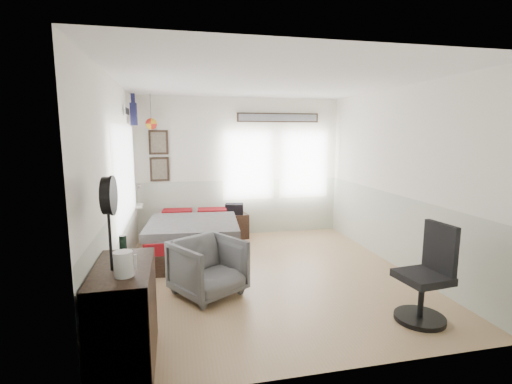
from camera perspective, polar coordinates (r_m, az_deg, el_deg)
The scene contains 12 objects.
ground_plane at distance 5.48m, azimuth 1.97°, elevation -12.64°, with size 4.00×4.50×0.01m, color tan.
room_shell at distance 5.27m, azimuth 0.74°, elevation 4.62°, with size 4.02×4.52×2.71m.
wall_decor at distance 6.89m, azimuth -11.18°, elevation 9.55°, with size 3.55×1.32×1.44m.
bed at distance 6.30m, azimuth -9.56°, elevation -6.90°, with size 1.54×2.05×0.62m.
dresser at distance 3.57m, azimuth -19.50°, elevation -17.53°, with size 0.48×1.00×0.90m, color black.
armchair at distance 4.77m, azimuth -7.39°, elevation -11.42°, with size 0.76×0.78×0.71m, color #5C5C5C.
nightstand at distance 7.23m, azimuth -3.33°, elevation -5.23°, with size 0.48×0.38×0.48m, color black.
task_chair at distance 4.50m, azimuth 24.79°, elevation -12.41°, with size 0.54×0.54×1.07m.
kettle at distance 3.15m, azimuth -19.70°, elevation -10.38°, with size 0.18×0.15×0.20m.
bottle at distance 3.44m, azimuth -19.75°, elevation -8.31°, with size 0.06×0.06×0.25m, color black.
stand_fan at distance 3.19m, azimuth -21.70°, elevation -0.76°, with size 0.09×0.32×0.79m.
black_bag at distance 7.15m, azimuth -3.36°, elevation -2.60°, with size 0.34×0.22×0.20m, color black.
Camera 1 is at (-1.28, -4.93, 2.02)m, focal length 26.00 mm.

